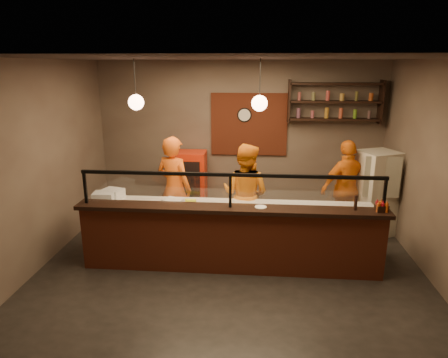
# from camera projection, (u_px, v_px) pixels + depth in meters

# --- Properties ---
(floor) EXTENTS (6.00, 6.00, 0.00)m
(floor) POSITION_uv_depth(u_px,v_px,m) (231.00, 261.00, 6.55)
(floor) COLOR black
(floor) RESTS_ON ground
(ceiling) EXTENTS (6.00, 6.00, 0.00)m
(ceiling) POSITION_uv_depth(u_px,v_px,m) (232.00, 58.00, 5.66)
(ceiling) COLOR #382E2B
(ceiling) RESTS_ON wall_back
(wall_back) EXTENTS (6.00, 0.00, 6.00)m
(wall_back) POSITION_uv_depth(u_px,v_px,m) (239.00, 138.00, 8.50)
(wall_back) COLOR #6A5B4E
(wall_back) RESTS_ON floor
(wall_left) EXTENTS (0.00, 5.00, 5.00)m
(wall_left) POSITION_uv_depth(u_px,v_px,m) (44.00, 163.00, 6.35)
(wall_left) COLOR #6A5B4E
(wall_left) RESTS_ON floor
(wall_right) EXTENTS (0.00, 5.00, 5.00)m
(wall_right) POSITION_uv_depth(u_px,v_px,m) (435.00, 171.00, 5.86)
(wall_right) COLOR #6A5B4E
(wall_right) RESTS_ON floor
(wall_front) EXTENTS (6.00, 0.00, 6.00)m
(wall_front) POSITION_uv_depth(u_px,v_px,m) (214.00, 233.00, 3.71)
(wall_front) COLOR #6A5B4E
(wall_front) RESTS_ON floor
(brick_patch) EXTENTS (1.60, 0.04, 1.30)m
(brick_patch) POSITION_uv_depth(u_px,v_px,m) (249.00, 125.00, 8.37)
(brick_patch) COLOR maroon
(brick_patch) RESTS_ON wall_back
(service_counter) EXTENTS (4.60, 0.25, 1.00)m
(service_counter) POSITION_uv_depth(u_px,v_px,m) (230.00, 241.00, 6.12)
(service_counter) COLOR maroon
(service_counter) RESTS_ON floor
(counter_ledge) EXTENTS (4.70, 0.37, 0.06)m
(counter_ledge) POSITION_uv_depth(u_px,v_px,m) (230.00, 209.00, 5.97)
(counter_ledge) COLOR black
(counter_ledge) RESTS_ON service_counter
(worktop_cabinet) EXTENTS (4.60, 0.75, 0.85)m
(worktop_cabinet) POSITION_uv_depth(u_px,v_px,m) (232.00, 233.00, 6.62)
(worktop_cabinet) COLOR gray
(worktop_cabinet) RESTS_ON floor
(worktop) EXTENTS (4.60, 0.75, 0.05)m
(worktop) POSITION_uv_depth(u_px,v_px,m) (232.00, 207.00, 6.50)
(worktop) COLOR silver
(worktop) RESTS_ON worktop_cabinet
(sneeze_guard) EXTENTS (4.50, 0.05, 0.52)m
(sneeze_guard) POSITION_uv_depth(u_px,v_px,m) (230.00, 187.00, 5.88)
(sneeze_guard) COLOR white
(sneeze_guard) RESTS_ON counter_ledge
(wall_shelving) EXTENTS (1.84, 0.28, 0.85)m
(wall_shelving) POSITION_uv_depth(u_px,v_px,m) (335.00, 102.00, 7.95)
(wall_shelving) COLOR black
(wall_shelving) RESTS_ON wall_back
(wall_clock) EXTENTS (0.30, 0.04, 0.30)m
(wall_clock) POSITION_uv_depth(u_px,v_px,m) (244.00, 115.00, 8.31)
(wall_clock) COLOR black
(wall_clock) RESTS_ON wall_back
(pendant_left) EXTENTS (0.24, 0.24, 0.77)m
(pendant_left) POSITION_uv_depth(u_px,v_px,m) (136.00, 102.00, 6.16)
(pendant_left) COLOR black
(pendant_left) RESTS_ON ceiling
(pendant_right) EXTENTS (0.24, 0.24, 0.77)m
(pendant_right) POSITION_uv_depth(u_px,v_px,m) (259.00, 103.00, 6.00)
(pendant_right) COLOR black
(pendant_right) RESTS_ON ceiling
(cook_left) EXTENTS (0.82, 0.71, 1.91)m
(cook_left) POSITION_uv_depth(u_px,v_px,m) (174.00, 188.00, 7.22)
(cook_left) COLOR orange
(cook_left) RESTS_ON floor
(cook_mid) EXTENTS (1.08, 0.98, 1.82)m
(cook_mid) POSITION_uv_depth(u_px,v_px,m) (245.00, 194.00, 7.03)
(cook_mid) COLOR orange
(cook_mid) RESTS_ON floor
(cook_right) EXTENTS (1.14, 0.83, 1.80)m
(cook_right) POSITION_uv_depth(u_px,v_px,m) (346.00, 188.00, 7.41)
(cook_right) COLOR orange
(cook_right) RESTS_ON floor
(fridge) EXTENTS (0.86, 0.84, 1.59)m
(fridge) POSITION_uv_depth(u_px,v_px,m) (375.00, 193.00, 7.46)
(fridge) COLOR beige
(fridge) RESTS_ON floor
(red_cooler) EXTENTS (0.59, 0.54, 1.36)m
(red_cooler) POSITION_uv_depth(u_px,v_px,m) (192.00, 183.00, 8.50)
(red_cooler) COLOR red
(red_cooler) RESTS_ON floor
(pizza_dough) EXTENTS (0.61, 0.61, 0.01)m
(pizza_dough) POSITION_uv_depth(u_px,v_px,m) (229.00, 208.00, 6.38)
(pizza_dough) COLOR beige
(pizza_dough) RESTS_ON worktop
(prep_tub_a) EXTENTS (0.36, 0.29, 0.17)m
(prep_tub_a) POSITION_uv_depth(u_px,v_px,m) (104.00, 197.00, 6.65)
(prep_tub_a) COLOR silver
(prep_tub_a) RESTS_ON worktop
(prep_tub_b) EXTENTS (0.39, 0.35, 0.16)m
(prep_tub_b) POSITION_uv_depth(u_px,v_px,m) (113.00, 194.00, 6.83)
(prep_tub_b) COLOR silver
(prep_tub_b) RESTS_ON worktop
(prep_tub_c) EXTENTS (0.37, 0.34, 0.15)m
(prep_tub_c) POSITION_uv_depth(u_px,v_px,m) (173.00, 204.00, 6.36)
(prep_tub_c) COLOR silver
(prep_tub_c) RESTS_ON worktop
(rolling_pin) EXTENTS (0.33, 0.06, 0.06)m
(rolling_pin) POSITION_uv_depth(u_px,v_px,m) (186.00, 200.00, 6.67)
(rolling_pin) COLOR yellow
(rolling_pin) RESTS_ON worktop
(condiment_caddy) EXTENTS (0.19, 0.16, 0.09)m
(condiment_caddy) POSITION_uv_depth(u_px,v_px,m) (381.00, 208.00, 5.78)
(condiment_caddy) COLOR black
(condiment_caddy) RESTS_ON counter_ledge
(pepper_mill) EXTENTS (0.06, 0.06, 0.22)m
(pepper_mill) POSITION_uv_depth(u_px,v_px,m) (356.00, 203.00, 5.81)
(pepper_mill) COLOR black
(pepper_mill) RESTS_ON counter_ledge
(small_plate) EXTENTS (0.20, 0.20, 0.01)m
(small_plate) POSITION_uv_depth(u_px,v_px,m) (261.00, 207.00, 5.95)
(small_plate) COLOR silver
(small_plate) RESTS_ON counter_ledge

